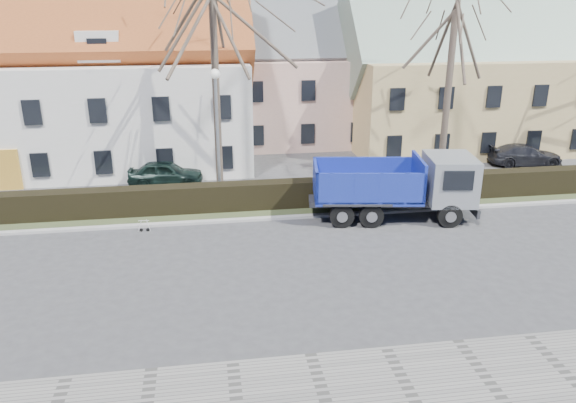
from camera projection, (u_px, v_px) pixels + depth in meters
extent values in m
plane|color=#3C3C3E|center=(281.00, 263.00, 21.61)|extent=(120.00, 120.00, 0.00)
cube|color=#A5A3A0|center=(267.00, 218.00, 25.87)|extent=(80.00, 0.30, 0.12)
cube|color=#394426|center=(264.00, 207.00, 27.36)|extent=(80.00, 3.00, 0.10)
cube|color=black|center=(264.00, 196.00, 26.96)|extent=(60.00, 0.90, 1.30)
imported|color=black|center=(166.00, 173.00, 30.44)|extent=(4.14, 2.07, 1.36)
imported|color=black|center=(525.00, 155.00, 34.15)|extent=(4.57, 2.37, 1.27)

